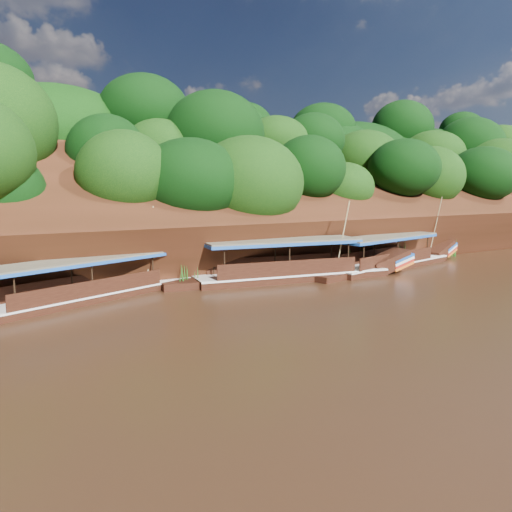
{
  "coord_description": "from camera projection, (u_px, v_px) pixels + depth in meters",
  "views": [
    {
      "loc": [
        -17.74,
        -18.86,
        6.08
      ],
      "look_at": [
        -2.0,
        7.0,
        1.88
      ],
      "focal_mm": 35.0,
      "sensor_mm": 36.0,
      "label": 1
    }
  ],
  "objects": [
    {
      "name": "ground",
      "position": [
        359.0,
        305.0,
        25.93
      ],
      "size": [
        160.0,
        160.0,
        0.0
      ],
      "primitive_type": "plane",
      "color": "black",
      "rests_on": "ground"
    },
    {
      "name": "riverbank",
      "position": [
        184.0,
        234.0,
        44.9
      ],
      "size": [
        120.0,
        30.06,
        19.4
      ],
      "color": "black",
      "rests_on": "ground"
    },
    {
      "name": "boat_0",
      "position": [
        397.0,
        260.0,
        38.17
      ],
      "size": [
        15.51,
        5.04,
        5.77
      ],
      "rotation": [
        0.0,
        0.0,
        0.2
      ],
      "color": "black",
      "rests_on": "ground"
    },
    {
      "name": "boat_1",
      "position": [
        304.0,
        270.0,
        33.08
      ],
      "size": [
        15.8,
        4.79,
        5.68
      ],
      "rotation": [
        0.0,
        0.0,
        -0.17
      ],
      "color": "black",
      "rests_on": "ground"
    },
    {
      "name": "boat_2",
      "position": [
        107.0,
        288.0,
        27.72
      ],
      "size": [
        14.45,
        7.0,
        5.37
      ],
      "rotation": [
        0.0,
        0.0,
        0.36
      ],
      "color": "black",
      "rests_on": "ground"
    },
    {
      "name": "reeds",
      "position": [
        226.0,
        267.0,
        32.43
      ],
      "size": [
        49.14,
        2.39,
        2.26
      ],
      "color": "#206218",
      "rests_on": "ground"
    }
  ]
}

